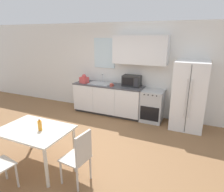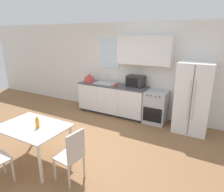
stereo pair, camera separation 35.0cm
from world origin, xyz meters
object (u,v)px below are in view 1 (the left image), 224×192
refrigerator (189,96)px  drink_bottle (40,125)px  oven_range (152,106)px  coffee_mug (111,85)px  microwave (132,81)px  dining_table (35,134)px  dining_chair_side (80,155)px

refrigerator → drink_bottle: (-2.26, -2.83, -0.03)m
oven_range → coffee_mug: bearing=-170.2°
refrigerator → drink_bottle: bearing=-128.6°
microwave → dining_table: (-0.80, -3.00, -0.43)m
oven_range → microwave: size_ratio=1.74×
microwave → refrigerator: bearing=-6.1°
coffee_mug → drink_bottle: size_ratio=0.54×
oven_range → microwave: microwave is taller
refrigerator → dining_table: 3.71m
coffee_mug → drink_bottle: bearing=-93.3°
coffee_mug → refrigerator: bearing=3.7°
microwave → coffee_mug: microwave is taller
dining_chair_side → drink_bottle: drink_bottle is taller
oven_range → dining_chair_side: size_ratio=0.95×
dining_chair_side → dining_table: bearing=91.1°
microwave → dining_chair_side: microwave is taller
dining_table → microwave: bearing=75.2°
dining_table → coffee_mug: bearing=83.8°
coffee_mug → dining_chair_side: (0.71, -2.78, -0.43)m
microwave → dining_chair_side: 3.14m
coffee_mug → dining_chair_side: coffee_mug is taller
dining_chair_side → drink_bottle: 0.92m
refrigerator → coffee_mug: (-2.10, -0.14, 0.10)m
dining_chair_side → drink_bottle: (-0.87, 0.09, 0.30)m
coffee_mug → microwave: bearing=31.4°
refrigerator → microwave: bearing=173.9°
microwave → drink_bottle: bearing=-102.4°
oven_range → drink_bottle: bearing=-114.6°
dining_table → drink_bottle: drink_bottle is taller
refrigerator → microwave: (-1.60, 0.17, 0.20)m
refrigerator → dining_chair_side: 3.25m
refrigerator → dining_chair_side: refrigerator is taller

